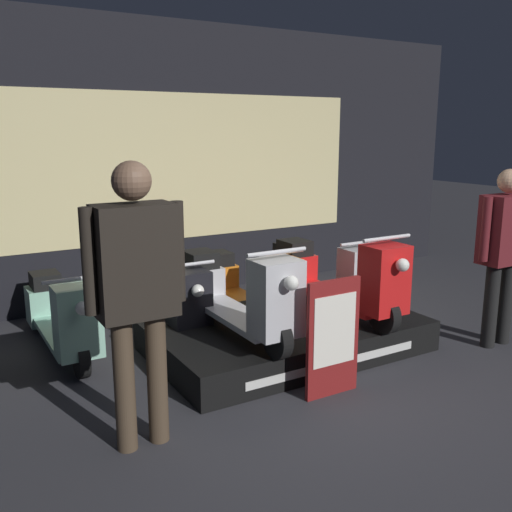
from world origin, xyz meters
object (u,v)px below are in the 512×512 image
(scooter_display_right, at_px, (335,278))
(person_right_browsing, at_px, (504,243))
(scooter_backrow_1, at_px, (162,299))
(person_left_browsing, at_px, (136,280))
(scooter_backrow_3, at_px, (320,275))
(price_sign_board, at_px, (333,338))
(scooter_display_left, at_px, (234,294))
(scooter_backrow_0, at_px, (61,315))
(scooter_backrow_2, at_px, (247,286))

(scooter_display_right, xyz_separation_m, person_right_browsing, (1.23, -0.88, 0.37))
(scooter_backrow_1, height_order, person_left_browsing, person_left_browsing)
(scooter_display_right, xyz_separation_m, scooter_backrow_3, (0.61, 1.04, -0.28))
(scooter_backrow_1, relative_size, price_sign_board, 1.97)
(scooter_display_left, xyz_separation_m, price_sign_board, (0.34, -0.93, -0.15))
(person_left_browsing, bearing_deg, scooter_backrow_0, 92.68)
(scooter_backrow_0, bearing_deg, price_sign_board, -51.43)
(scooter_backrow_0, height_order, price_sign_board, price_sign_board)
(scooter_display_right, distance_m, scooter_backrow_3, 1.24)
(scooter_backrow_0, xyz_separation_m, person_right_browsing, (3.54, -1.92, 0.65))
(scooter_display_left, distance_m, person_left_browsing, 1.52)
(scooter_display_right, height_order, scooter_backrow_1, scooter_display_right)
(scooter_backrow_1, relative_size, person_left_browsing, 0.99)
(scooter_backrow_2, distance_m, price_sign_board, 2.01)
(scooter_display_left, xyz_separation_m, person_left_browsing, (-1.14, -0.88, 0.48))
(scooter_display_right, bearing_deg, price_sign_board, -128.67)
(scooter_display_right, height_order, person_left_browsing, person_left_browsing)
(scooter_display_left, xyz_separation_m, scooter_backrow_3, (1.69, 1.04, -0.28))
(scooter_backrow_1, height_order, person_right_browsing, person_right_browsing)
(scooter_backrow_0, distance_m, scooter_backrow_3, 2.92)
(scooter_backrow_0, xyz_separation_m, scooter_backrow_3, (2.92, 0.00, 0.00))
(scooter_display_left, bearing_deg, scooter_backrow_2, 55.47)
(scooter_backrow_0, bearing_deg, scooter_display_left, -40.17)
(scooter_display_right, bearing_deg, person_right_browsing, -35.54)
(scooter_display_left, distance_m, scooter_backrow_0, 1.64)
(scooter_display_right, relative_size, price_sign_board, 1.97)
(scooter_backrow_3, height_order, person_right_browsing, person_right_browsing)
(price_sign_board, bearing_deg, scooter_display_right, 51.33)
(scooter_backrow_0, xyz_separation_m, price_sign_board, (1.57, -1.97, 0.13))
(scooter_backrow_2, xyz_separation_m, person_right_browsing, (1.60, -1.92, 0.65))
(scooter_backrow_2, height_order, price_sign_board, price_sign_board)
(scooter_backrow_3, bearing_deg, scooter_backrow_2, 180.00)
(scooter_backrow_0, height_order, scooter_backrow_2, same)
(scooter_backrow_0, height_order, person_right_browsing, person_right_browsing)
(scooter_display_left, height_order, price_sign_board, scooter_display_left)
(person_right_browsing, distance_m, price_sign_board, 2.04)
(scooter_backrow_0, height_order, person_left_browsing, person_left_browsing)
(scooter_backrow_1, bearing_deg, scooter_backrow_0, 180.00)
(scooter_backrow_3, height_order, person_left_browsing, person_left_browsing)
(person_left_browsing, relative_size, price_sign_board, 1.99)
(scooter_display_right, bearing_deg, person_left_browsing, -158.43)
(scooter_display_right, height_order, person_right_browsing, person_right_browsing)
(scooter_display_left, xyz_separation_m, person_right_browsing, (2.31, -0.88, 0.37))
(scooter_backrow_1, xyz_separation_m, scooter_backrow_3, (1.95, 0.00, 0.00))
(scooter_backrow_1, distance_m, scooter_backrow_3, 1.95)
(scooter_backrow_0, relative_size, scooter_backrow_2, 1.00)
(person_right_browsing, xyz_separation_m, price_sign_board, (-1.97, -0.05, -0.52))
(person_right_browsing, height_order, price_sign_board, person_right_browsing)
(scooter_backrow_0, relative_size, scooter_backrow_1, 1.00)
(person_left_browsing, relative_size, person_right_browsing, 1.10)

